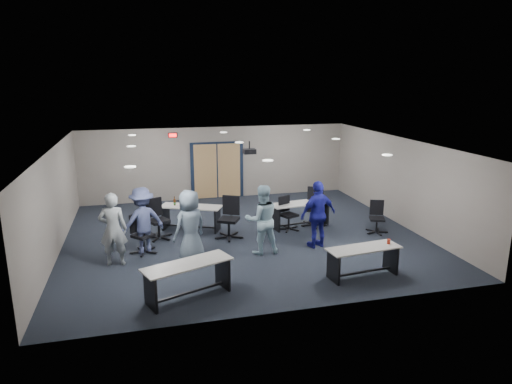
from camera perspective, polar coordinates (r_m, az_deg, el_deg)
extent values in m
plane|color=black|center=(13.34, -1.54, -5.51)|extent=(10.00, 10.00, 0.00)
cube|color=gray|center=(17.26, -4.91, 3.65)|extent=(10.00, 0.04, 2.70)
cube|color=gray|center=(8.81, 4.99, -6.81)|extent=(10.00, 0.04, 2.70)
cube|color=gray|center=(12.84, -23.90, -1.24)|extent=(0.04, 9.00, 2.70)
cube|color=gray|center=(14.84, 17.60, 1.28)|extent=(0.04, 9.00, 2.70)
cube|color=silver|center=(12.68, -1.62, 6.05)|extent=(10.00, 9.00, 0.04)
cube|color=#101B31|center=(17.29, -4.87, 2.66)|extent=(2.00, 0.06, 2.20)
cube|color=#A3724A|center=(17.21, -6.34, 2.56)|extent=(0.85, 0.04, 2.05)
cube|color=#A3724A|center=(17.35, -3.39, 2.72)|extent=(0.85, 0.04, 2.05)
cube|color=black|center=(16.86, -10.37, 7.00)|extent=(0.32, 0.05, 0.18)
cube|color=#FF0C0C|center=(16.83, -10.36, 6.99)|extent=(0.26, 0.02, 0.12)
cylinder|color=black|center=(13.25, -0.83, 5.88)|extent=(0.04, 0.04, 0.24)
cube|color=black|center=(13.28, -0.82, 5.11)|extent=(0.35, 0.30, 0.14)
cylinder|color=black|center=(13.13, -0.67, 5.01)|extent=(0.08, 0.03, 0.08)
cube|color=#B0ADA7|center=(9.63, -8.55, -8.90)|extent=(1.98, 1.26, 0.03)
cube|color=black|center=(9.48, -13.06, -12.05)|extent=(0.26, 0.56, 0.73)
cube|color=black|center=(10.15, -4.20, -9.87)|extent=(0.26, 0.56, 0.73)
cube|color=black|center=(9.90, -8.41, -12.33)|extent=(1.58, 0.65, 0.04)
cube|color=#B0ADA7|center=(10.81, 13.31, -6.84)|extent=(1.79, 0.76, 0.03)
cube|color=black|center=(10.55, 9.65, -9.25)|extent=(0.10, 0.53, 0.68)
cube|color=black|center=(11.36, 16.49, -7.90)|extent=(0.10, 0.53, 0.68)
cube|color=black|center=(11.03, 13.14, -9.72)|extent=(1.54, 0.21, 0.04)
cylinder|color=#B22B17|center=(11.16, 16.25, -5.96)|extent=(0.08, 0.08, 0.12)
cube|color=#B0ADA7|center=(13.79, -8.14, -1.81)|extent=(1.92, 1.32, 0.03)
cube|color=black|center=(14.17, -11.21, -3.07)|extent=(0.28, 0.53, 0.71)
cube|color=black|center=(13.67, -4.84, -3.49)|extent=(0.28, 0.53, 0.71)
cube|color=black|center=(13.98, -8.05, -4.28)|extent=(1.50, 0.73, 0.04)
cube|color=#B0ADA7|center=(14.01, 5.56, -1.42)|extent=(1.94, 0.88, 0.03)
cube|color=black|center=(13.76, 2.46, -3.30)|extent=(0.13, 0.57, 0.73)
cube|color=black|center=(14.51, 8.44, -2.51)|extent=(0.13, 0.57, 0.73)
cube|color=black|center=(14.19, 5.50, -3.90)|extent=(1.65, 0.28, 0.04)
imported|color=#959EA2|center=(11.61, -17.44, -4.47)|extent=(0.71, 0.51, 1.83)
imported|color=slate|center=(11.42, -8.25, -4.25)|extent=(1.07, 0.95, 1.83)
imported|color=#A9CFE0|center=(11.82, 0.75, -3.45)|extent=(0.89, 0.70, 1.83)
imported|color=navy|center=(12.36, 7.77, -2.79)|extent=(1.15, 0.68, 1.83)
imported|color=#464F7E|center=(12.18, -13.99, -3.51)|extent=(1.30, 1.02, 1.77)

